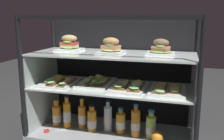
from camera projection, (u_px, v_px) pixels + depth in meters
name	position (u px, v px, depth m)	size (l,w,h in m)	color
ground_plane	(112.00, 138.00, 1.94)	(6.00, 6.00, 0.02)	#2E2E2E
case_base_deck	(112.00, 134.00, 1.94)	(1.21, 0.51, 0.04)	#9CA0A3
case_frame	(117.00, 70.00, 1.98)	(1.21, 0.51, 0.91)	black
riser_lower_tier	(112.00, 110.00, 1.90)	(1.15, 0.45, 0.35)	silver
shelf_lower_glass	(112.00, 87.00, 1.86)	(1.16, 0.47, 0.01)	silver
riser_upper_tier	(112.00, 71.00, 1.84)	(1.15, 0.45, 0.23)	silver
shelf_upper_glass	(112.00, 54.00, 1.81)	(1.16, 0.47, 0.01)	silver
plated_roll_sandwich_far_left	(69.00, 44.00, 1.94)	(0.18, 0.18, 0.12)	white
plated_roll_sandwich_near_right_corner	(111.00, 47.00, 1.81)	(0.18, 0.18, 0.11)	white
plated_roll_sandwich_far_right	(161.00, 49.00, 1.74)	(0.19, 0.19, 0.11)	white
open_sandwich_tray_left_of_center	(59.00, 81.00, 1.92)	(0.24, 0.34, 0.06)	white
open_sandwich_tray_near_right_corner	(96.00, 82.00, 1.91)	(0.24, 0.34, 0.06)	white
open_sandwich_tray_center	(129.00, 86.00, 1.79)	(0.24, 0.34, 0.06)	white
open_sandwich_tray_mid_right	(167.00, 89.00, 1.73)	(0.24, 0.34, 0.06)	white
juice_bottle_back_left	(57.00, 116.00, 2.04)	(0.07, 0.07, 0.20)	orange
juice_bottle_tucked_behind	(67.00, 115.00, 1.99)	(0.06, 0.06, 0.26)	orange
juice_bottle_front_middle	(82.00, 117.00, 1.99)	(0.06, 0.06, 0.23)	orange
juice_bottle_back_right	(92.00, 121.00, 1.94)	(0.07, 0.07, 0.21)	orange
juice_bottle_back_center	(108.00, 118.00, 1.94)	(0.06, 0.06, 0.24)	white
juice_bottle_near_post	(121.00, 123.00, 1.90)	(0.07, 0.07, 0.19)	gold
juice_bottle_front_left_end	(136.00, 123.00, 1.84)	(0.07, 0.07, 0.24)	orange
juice_bottle_front_fourth	(151.00, 127.00, 1.83)	(0.07, 0.07, 0.21)	#B0D355
orange_fruit_beside_bottles	(157.00, 137.00, 1.76)	(0.08, 0.08, 0.08)	orange
kitchen_scissors	(50.00, 131.00, 1.94)	(0.18, 0.13, 0.01)	silver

